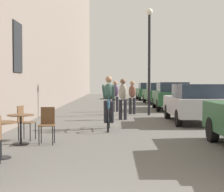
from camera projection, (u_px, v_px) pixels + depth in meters
name	position (u px, v px, depth m)	size (l,w,h in m)	color
cafe_table_mid	(0.00, 132.00, 6.98)	(0.64, 0.64, 0.72)	black
cafe_table_far	(21.00, 123.00, 8.60)	(0.64, 0.64, 0.72)	black
cafe_chair_far_toward_street	(24.00, 120.00, 9.24)	(0.45, 0.45, 0.89)	black
cafe_chair_far_toward_wall	(47.00, 123.00, 8.67)	(0.39, 0.39, 0.89)	black
cyclist_on_bicycle	(109.00, 104.00, 11.39)	(0.52, 1.76, 1.74)	black
pedestrian_near	(123.00, 97.00, 14.35)	(0.37, 0.29, 1.66)	#26262D
pedestrian_mid	(132.00, 95.00, 16.93)	(0.35, 0.25, 1.59)	#26262D
pedestrian_far	(115.00, 94.00, 18.36)	(0.37, 0.29, 1.60)	#26262D
street_lamp	(149.00, 48.00, 16.30)	(0.32, 0.32, 4.90)	black
parked_car_second	(193.00, 103.00, 13.30)	(1.76, 4.08, 1.44)	#B7B7BC
parked_car_third	(171.00, 96.00, 19.67)	(1.95, 4.35, 1.52)	#23512D
parked_car_fourth	(158.00, 93.00, 25.49)	(1.90, 4.26, 1.49)	#23512D
parked_car_fifth	(147.00, 91.00, 31.25)	(1.81, 4.24, 1.51)	#23512D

